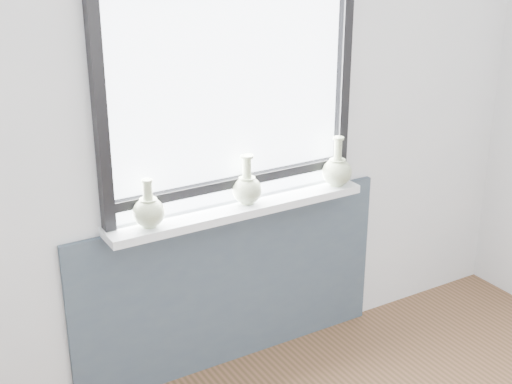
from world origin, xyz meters
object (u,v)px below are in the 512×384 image
vase_a (149,211)px  vase_b (247,188)px  vase_c (337,170)px  windowsill (239,209)px

vase_a → vase_b: (0.51, 0.01, 0.00)m
vase_a → vase_c: 1.02m
vase_b → vase_c: 0.51m
vase_b → windowsill: bearing=-177.4°
windowsill → vase_b: (0.05, 0.00, 0.10)m
windowsill → vase_c: 0.57m
windowsill → vase_b: size_ratio=5.49×
windowsill → vase_b: 0.11m
windowsill → vase_b: vase_b is taller
windowsill → vase_c: vase_c is taller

